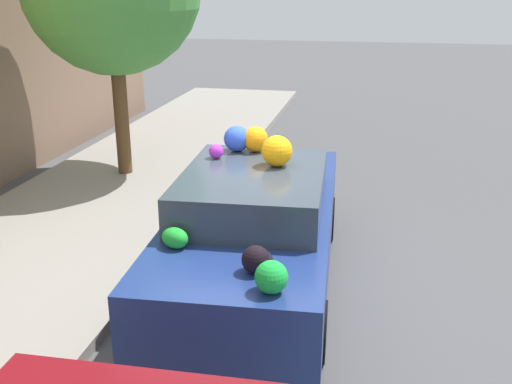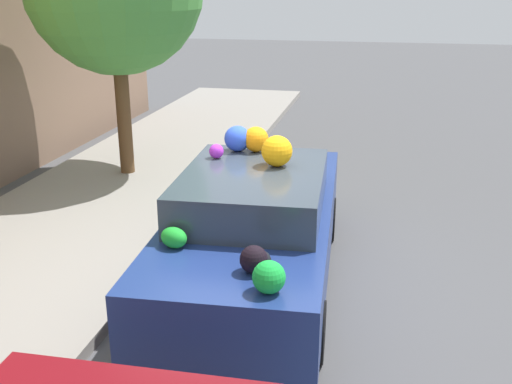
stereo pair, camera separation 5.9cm
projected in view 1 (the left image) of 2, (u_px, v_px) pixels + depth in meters
The scene contains 3 objects.
ground_plane at pixel (247, 281), 6.92m from camera, with size 60.00×60.00×0.00m, color #4C4C4F.
sidewalk_curb at pixel (35, 256), 7.41m from camera, with size 24.00×3.20×0.14m.
art_car at pixel (256, 223), 6.64m from camera, with size 4.54×1.90×1.73m.
Camera 1 is at (-6.04, -1.34, 3.27)m, focal length 42.00 mm.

